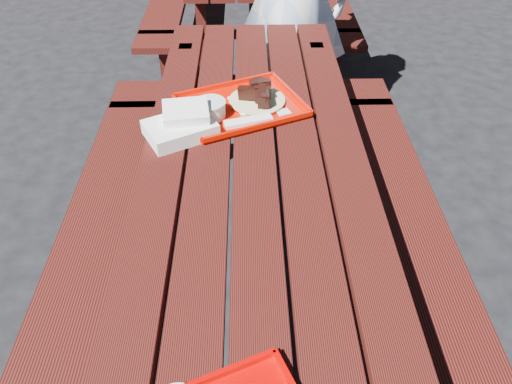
# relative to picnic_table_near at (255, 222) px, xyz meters

# --- Properties ---
(ground) EXTENTS (60.00, 60.00, 0.00)m
(ground) POSITION_rel_picnic_table_near_xyz_m (0.00, 0.00, -0.56)
(ground) COLOR black
(ground) RESTS_ON ground
(picnic_table_near) EXTENTS (1.41, 2.40, 0.75)m
(picnic_table_near) POSITION_rel_picnic_table_near_xyz_m (0.00, 0.00, 0.00)
(picnic_table_near) COLOR #4A160E
(picnic_table_near) RESTS_ON ground
(far_tray) EXTENTS (0.53, 0.48, 0.07)m
(far_tray) POSITION_rel_picnic_table_near_xyz_m (-0.05, 0.40, 0.21)
(far_tray) COLOR red
(far_tray) RESTS_ON picnic_table_near
(white_cloth) EXTENTS (0.28, 0.25, 0.09)m
(white_cloth) POSITION_rel_picnic_table_near_xyz_m (-0.25, 0.25, 0.23)
(white_cloth) COLOR white
(white_cloth) RESTS_ON picnic_table_near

